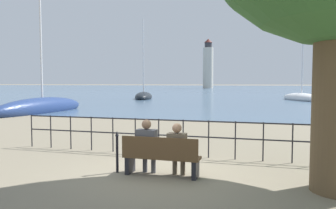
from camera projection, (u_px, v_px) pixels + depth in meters
The scene contains 11 objects.
ground_plane at pixel (162, 175), 7.39m from camera, with size 1000.00×1000.00×0.00m, color #7A705B.
harbor_water at pixel (258, 87), 161.46m from camera, with size 600.00×300.00×0.01m.
park_bench at pixel (161, 157), 7.30m from camera, with size 1.74×0.45×0.90m.
seated_person_left at pixel (147, 144), 7.46m from camera, with size 0.46×0.35×1.26m.
seated_person_right at pixel (177, 147), 7.26m from camera, with size 0.41×0.35×1.20m.
promenade_railing at pixel (183, 132), 9.31m from camera, with size 10.27×0.04×1.05m.
closed_umbrella at pixel (117, 149), 7.60m from camera, with size 0.09×0.09×0.98m.
sailboat_0 at pixel (144, 97), 43.32m from camera, with size 3.94×6.95×10.92m.
sailboat_1 at pixel (42, 108), 23.30m from camera, with size 1.90×8.91×10.86m.
sailboat_3 at pixel (301, 98), 39.66m from camera, with size 5.21×8.01×9.30m.
harbor_lighthouse at pixel (208, 65), 131.94m from camera, with size 4.12×4.12×19.95m.
Camera 1 is at (2.16, -6.94, 2.08)m, focal length 35.00 mm.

